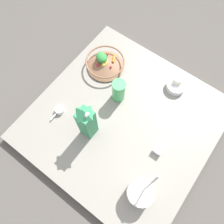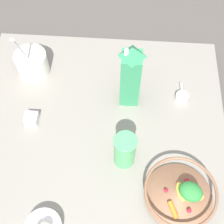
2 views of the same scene
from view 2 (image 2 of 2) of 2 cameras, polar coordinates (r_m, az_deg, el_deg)
The scene contains 8 objects.
ground_plane at distance 1.20m, azimuth -2.80°, elevation -5.01°, with size 6.00×6.00×0.00m, color #4C4742.
countertop at distance 1.17m, azimuth -2.85°, elevation -4.47°, with size 0.96×0.96×0.05m.
fruit_bowl at distance 1.05m, azimuth 12.44°, elevation -14.29°, with size 0.23×0.23×0.09m.
milk_carton at distance 1.11m, azimuth 3.41°, elevation 6.63°, with size 0.07×0.07×0.29m.
yogurt_tub at distance 1.31m, azimuth -14.44°, elevation 8.72°, with size 0.15×0.13×0.26m.
drinking_cup at distance 1.04m, azimuth 2.36°, elevation -6.98°, with size 0.08×0.08×0.15m.
spice_jar at distance 1.20m, azimuth -14.49°, elevation -1.23°, with size 0.05×0.05×0.03m.
measuring_scoop at distance 1.25m, azimuth 12.65°, elevation 2.69°, with size 0.10×0.05×0.03m.
Camera 2 is at (0.52, 0.10, 1.07)m, focal length 50.00 mm.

